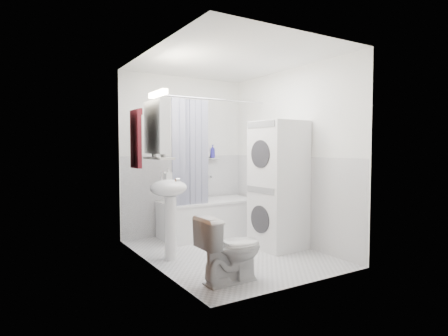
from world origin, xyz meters
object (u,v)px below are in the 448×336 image
washer_dryer (278,185)px  toilet (231,249)px  sink (169,200)px  bathtub (208,216)px

washer_dryer → toilet: bearing=-151.2°
sink → washer_dryer: washer_dryer is taller
bathtub → sink: sink is taller
washer_dryer → sink: bearing=167.2°
sink → toilet: 1.09m
toilet → washer_dryer: bearing=-59.5°
sink → toilet: (0.22, -1.00, -0.38)m
washer_dryer → bathtub: bearing=111.4°
sink → toilet: size_ratio=1.56×
toilet → bathtub: bearing=-23.4°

